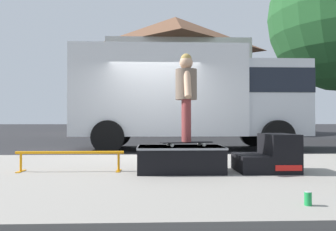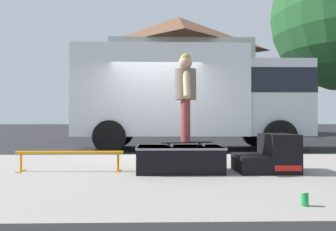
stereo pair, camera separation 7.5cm
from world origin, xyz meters
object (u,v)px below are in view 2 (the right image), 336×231
(skate_box, at_px, (180,158))
(kicker_ramp, at_px, (270,156))
(grind_rail, at_px, (70,156))
(skater_kid, at_px, (186,90))
(soda_can, at_px, (305,199))
(skateboard, at_px, (186,142))
(box_truck, at_px, (192,94))

(skate_box, xyz_separation_m, kicker_ramp, (1.37, -0.00, 0.03))
(grind_rail, distance_m, skater_kid, 2.03)
(skater_kid, distance_m, soda_can, 2.51)
(skateboard, bearing_deg, grind_rail, 176.74)
(grind_rail, bearing_deg, soda_can, -38.28)
(kicker_ramp, bearing_deg, box_truck, 97.22)
(kicker_ramp, distance_m, skater_kid, 1.63)
(kicker_ramp, bearing_deg, grind_rail, 177.89)
(box_truck, bearing_deg, soda_can, -87.58)
(kicker_ramp, distance_m, skateboard, 1.30)
(soda_can, xyz_separation_m, box_truck, (-0.31, 7.25, 1.52))
(kicker_ramp, xyz_separation_m, grind_rail, (-3.04, 0.11, -0.00))
(kicker_ramp, height_order, box_truck, box_truck)
(skateboard, xyz_separation_m, soda_can, (0.92, -2.02, -0.38))
(kicker_ramp, relative_size, soda_can, 6.87)
(box_truck, bearing_deg, skater_kid, -96.70)
(skater_kid, height_order, box_truck, box_truck)
(grind_rail, height_order, soda_can, grind_rail)
(box_truck, bearing_deg, kicker_ramp, -82.78)
(skate_box, distance_m, grind_rail, 1.68)
(skate_box, height_order, box_truck, box_truck)
(grind_rail, bearing_deg, box_truck, 65.15)
(skate_box, bearing_deg, skater_kid, 7.41)
(grind_rail, bearing_deg, skater_kid, -3.26)
(soda_can, distance_m, box_truck, 7.42)
(skate_box, relative_size, box_truck, 0.19)
(grind_rail, bearing_deg, skateboard, -3.26)
(box_truck, bearing_deg, skateboard, -96.70)
(skater_kid, xyz_separation_m, soda_can, (0.92, -2.02, -1.18))
(skateboard, height_order, soda_can, skateboard)
(soda_can, bearing_deg, box_truck, 92.42)
(skate_box, xyz_separation_m, box_truck, (0.70, 5.25, 1.37))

